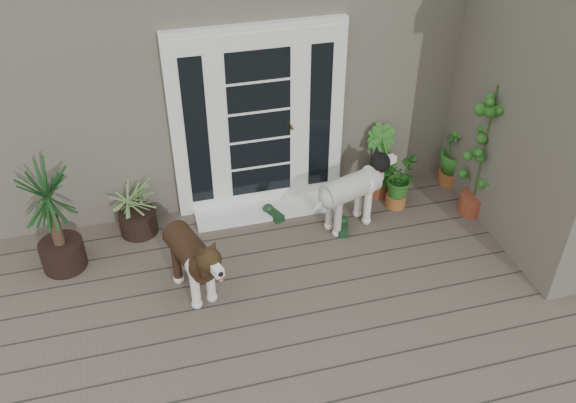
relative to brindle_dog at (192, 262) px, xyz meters
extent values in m
cube|color=#6B5B4C|center=(1.16, -0.92, -0.43)|extent=(6.20, 4.60, 0.12)
cube|color=#665E54|center=(1.16, 3.33, 1.06)|extent=(7.40, 4.00, 3.10)
cube|color=white|center=(0.96, 1.28, 0.70)|extent=(1.90, 0.14, 2.15)
cube|color=white|center=(0.96, 1.08, -0.35)|extent=(1.60, 0.40, 0.05)
imported|color=#1F631C|center=(2.46, 0.81, -0.10)|extent=(0.60, 0.60, 0.55)
imported|color=#22601B|center=(2.36, 1.08, -0.05)|extent=(0.61, 0.61, 0.66)
imported|color=#16501B|center=(3.30, 1.08, -0.06)|extent=(0.57, 0.57, 0.63)
camera|label=1|loc=(-0.24, -4.44, 3.89)|focal=38.22mm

